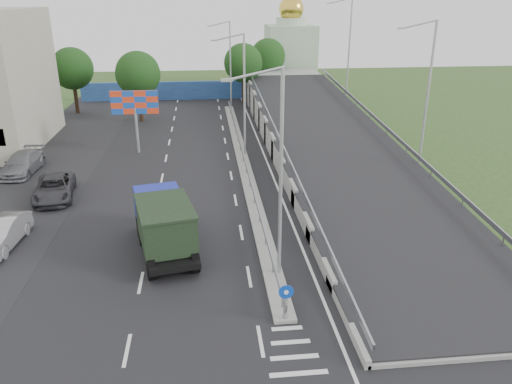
{
  "coord_description": "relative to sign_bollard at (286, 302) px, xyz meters",
  "views": [
    {
      "loc": [
        -3.13,
        -15.42,
        13.07
      ],
      "look_at": [
        -0.23,
        11.89,
        2.2
      ],
      "focal_mm": 35.0,
      "sensor_mm": 36.0,
      "label": 1
    }
  ],
  "objects": [
    {
      "name": "lamp_post_far",
      "position": [
        0.11,
        43.83,
        4.77
      ],
      "size": [
        2.74,
        0.18,
        10.08
      ],
      "color": "#B2B5B7",
      "rests_on": "median"
    },
    {
      "name": "overpass_ramp",
      "position": [
        7.5,
        21.83,
        0.72
      ],
      "size": [
        10.0,
        50.0,
        3.5
      ],
      "color": "gray",
      "rests_on": "ground"
    },
    {
      "name": "parked_car_d",
      "position": [
        -17.44,
        21.29,
        -0.24
      ],
      "size": [
        2.49,
        5.55,
        1.58
      ],
      "primitive_type": "imported",
      "rotation": [
        0.0,
        0.0,
        -0.05
      ],
      "color": "gray",
      "rests_on": "ground"
    },
    {
      "name": "median_guardrail",
      "position": [
        0.0,
        21.83,
        -0.28
      ],
      "size": [
        0.09,
        44.0,
        0.71
      ],
      "color": "gray",
      "rests_on": "median"
    },
    {
      "name": "tree_left_mid",
      "position": [
        -10.0,
        37.83,
        4.14
      ],
      "size": [
        4.8,
        4.8,
        7.6
      ],
      "color": "black",
      "rests_on": "ground"
    },
    {
      "name": "median",
      "position": [
        0.0,
        21.83,
        -0.93
      ],
      "size": [
        1.0,
        44.0,
        0.2
      ],
      "primitive_type": "cube",
      "color": "gray",
      "rests_on": "ground"
    },
    {
      "name": "tree_left_far",
      "position": [
        -18.0,
        42.83,
        4.14
      ],
      "size": [
        4.8,
        4.8,
        7.6
      ],
      "color": "black",
      "rests_on": "ground"
    },
    {
      "name": "lamp_post_mid",
      "position": [
        0.11,
        23.83,
        4.77
      ],
      "size": [
        2.74,
        0.18,
        10.08
      ],
      "color": "#B2B5B7",
      "rests_on": "median"
    },
    {
      "name": "tree_ramp_far",
      "position": [
        6.0,
        52.83,
        4.14
      ],
      "size": [
        4.8,
        4.8,
        7.6
      ],
      "color": "black",
      "rests_on": "ground"
    },
    {
      "name": "dump_truck",
      "position": [
        -5.5,
        7.08,
        0.66
      ],
      "size": [
        3.89,
        7.32,
        3.07
      ],
      "rotation": [
        0.0,
        0.0,
        0.21
      ],
      "color": "black",
      "rests_on": "ground"
    },
    {
      "name": "church",
      "position": [
        10.0,
        57.83,
        4.28
      ],
      "size": [
        7.0,
        7.0,
        13.8
      ],
      "color": "#B2CCAD",
      "rests_on": "ground"
    },
    {
      "name": "parking_strip",
      "position": [
        -16.0,
        17.83,
        -1.03
      ],
      "size": [
        8.0,
        90.0,
        0.05
      ],
      "primitive_type": "cube",
      "color": "black",
      "rests_on": "ground"
    },
    {
      "name": "lamp_post_near",
      "position": [
        0.11,
        3.83,
        4.77
      ],
      "size": [
        2.74,
        0.18,
        10.08
      ],
      "color": "#B2B5B7",
      "rests_on": "median"
    },
    {
      "name": "parked_car_c",
      "position": [
        -13.53,
        15.56,
        -0.29
      ],
      "size": [
        3.23,
        5.68,
        1.49
      ],
      "primitive_type": "imported",
      "rotation": [
        0.0,
        0.0,
        0.15
      ],
      "color": "#303035",
      "rests_on": "ground"
    },
    {
      "name": "billboard",
      "position": [
        -9.0,
        25.83,
        3.15
      ],
      "size": [
        4.0,
        0.24,
        5.5
      ],
      "color": "#B2B5B7",
      "rests_on": "ground"
    },
    {
      "name": "blue_wall",
      "position": [
        -4.0,
        49.83,
        0.17
      ],
      "size": [
        30.0,
        0.5,
        2.4
      ],
      "primitive_type": "cube",
      "color": "navy",
      "rests_on": "ground"
    },
    {
      "name": "parked_car_b",
      "position": [
        -14.55,
        8.46,
        -0.23
      ],
      "size": [
        2.11,
        4.98,
        1.6
      ],
      "primitive_type": "imported",
      "rotation": [
        0.0,
        0.0,
        -0.09
      ],
      "color": "#A5A4A9",
      "rests_on": "ground"
    },
    {
      "name": "sign_bollard",
      "position": [
        0.0,
        0.0,
        0.0
      ],
      "size": [
        0.64,
        0.23,
        1.67
      ],
      "color": "black",
      "rests_on": "median"
    },
    {
      "name": "road_surface",
      "position": [
        -3.0,
        17.83,
        -1.03
      ],
      "size": [
        26.0,
        90.0,
        0.04
      ],
      "primitive_type": "cube",
      "color": "black",
      "rests_on": "ground"
    },
    {
      "name": "tree_median_far",
      "position": [
        2.0,
        45.83,
        4.14
      ],
      "size": [
        4.8,
        4.8,
        7.6
      ],
      "color": "black",
      "rests_on": "ground"
    },
    {
      "name": "ground",
      "position": [
        0.0,
        -2.17,
        -1.03
      ],
      "size": [
        160.0,
        160.0,
        0.0
      ],
      "primitive_type": "plane",
      "color": "#2D4C1E",
      "rests_on": "ground"
    }
  ]
}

